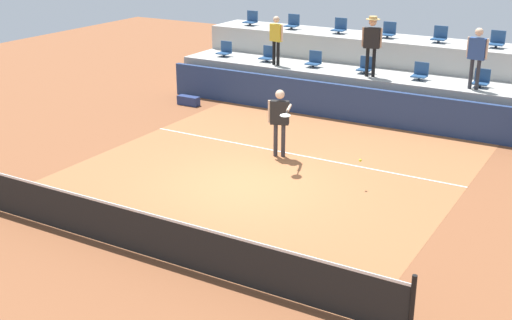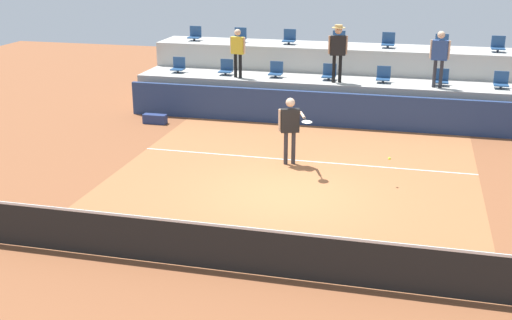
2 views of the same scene
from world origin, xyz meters
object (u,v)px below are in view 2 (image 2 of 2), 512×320
Objects in this scene: stadium_chair_lower_far_left at (178,66)px; stadium_chair_upper_far_right at (498,45)px; stadium_chair_upper_mid_left at (289,38)px; stadium_chair_lower_center at (329,73)px; stadium_chair_lower_right at (441,79)px; tennis_ball at (389,159)px; stadium_chair_lower_left at (226,68)px; tennis_player at (290,124)px; stadium_chair_upper_right at (442,43)px; stadium_chair_upper_mid_right at (388,41)px; stadium_chair_lower_mid_left at (276,71)px; spectator_with_hat at (338,47)px; equipment_bag at (155,119)px; stadium_chair_lower_far_right at (501,81)px; stadium_chair_lower_mid_right at (383,76)px; spectator_leaning_on_rail at (440,54)px; stadium_chair_upper_far_left at (195,35)px; stadium_chair_upper_center at (339,40)px; spectator_in_white at (238,49)px; stadium_chair_upper_left at (240,36)px.

stadium_chair_upper_far_right is (10.65, 1.80, 0.85)m from stadium_chair_lower_far_left.
stadium_chair_lower_center is at bearing -46.35° from stadium_chair_upper_mid_left.
stadium_chair_lower_right reaches higher than tennis_ball.
stadium_chair_lower_left is 6.14m from tennis_player.
stadium_chair_upper_right is at bearing 0.00° from stadium_chair_upper_mid_left.
stadium_chair_lower_center is 1.00× the size of stadium_chair_upper_mid_left.
stadium_chair_upper_right is at bearing 0.00° from stadium_chair_upper_mid_right.
stadium_chair_lower_far_left is 1.00× the size of stadium_chair_lower_left.
tennis_ball is at bearing -46.08° from stadium_chair_lower_left.
stadium_chair_lower_mid_left and stadium_chair_lower_right have the same top height.
spectator_with_hat is 6.32m from equipment_bag.
spectator_with_hat is at bearing -175.68° from stadium_chair_lower_far_right.
stadium_chair_lower_left is 5.31m from stadium_chair_lower_mid_right.
stadium_chair_lower_mid_right is 0.30× the size of spectator_leaning_on_rail.
stadium_chair_upper_far_left is 5.32m from stadium_chair_upper_center.
stadium_chair_upper_mid_left reaches higher than stadium_chair_lower_mid_right.
stadium_chair_upper_center is (0.05, 1.80, 0.85)m from stadium_chair_lower_center.
stadium_chair_lower_far_right is at bearing 0.00° from stadium_chair_lower_far_left.
stadium_chair_upper_mid_right is 3.60m from stadium_chair_upper_far_right.
spectator_in_white is at bearing -36.08° from stadium_chair_lower_left.
spectator_leaning_on_rail is at bearing -32.75° from stadium_chair_upper_center.
spectator_leaning_on_rail reaches higher than stadium_chair_lower_center.
stadium_chair_upper_mid_right is at bearing 180.00° from stadium_chair_upper_far_right.
stadium_chair_upper_far_right is (1.81, 0.00, 0.00)m from stadium_chair_upper_right.
stadium_chair_upper_center is at bearing 180.00° from stadium_chair_upper_right.
spectator_in_white is at bearing -161.61° from stadium_chair_upper_right.
equipment_bag is (-5.30, -2.26, -1.31)m from stadium_chair_lower_center.
stadium_chair_upper_center is at bearing 0.00° from stadium_chair_upper_left.
stadium_chair_upper_far_right reaches higher than stadium_chair_lower_mid_right.
stadium_chair_lower_left is 1.00× the size of stadium_chair_lower_mid_left.
stadium_chair_upper_mid_left is at bearing 48.57° from equipment_bag.
tennis_player is 5.89m from equipment_bag.
stadium_chair_lower_mid_left is 0.30× the size of spectator_leaning_on_rail.
stadium_chair_upper_center reaches higher than tennis_player.
stadium_chair_lower_center is at bearing -91.52° from stadium_chair_upper_center.
tennis_player is at bearing -64.92° from stadium_chair_upper_left.
equipment_bag is (-3.58, -4.06, -2.16)m from stadium_chair_upper_mid_left.
spectator_in_white reaches higher than stadium_chair_upper_far_left.
stadium_chair_upper_mid_right is at bearing 14.32° from stadium_chair_lower_far_left.
stadium_chair_upper_mid_right reaches higher than stadium_chair_lower_far_left.
stadium_chair_lower_mid_left is at bearing 175.81° from spectator_leaning_on_rail.
stadium_chair_lower_right is at bearing 0.00° from stadium_chair_lower_mid_left.
stadium_chair_upper_mid_left is 3.48m from stadium_chair_upper_mid_right.
stadium_chair_upper_far_left reaches higher than equipment_bag.
stadium_chair_lower_left and stadium_chair_lower_right have the same top height.
stadium_chair_upper_center is at bearing 133.62° from stadium_chair_lower_mid_right.
stadium_chair_upper_mid_left is 5.26m from stadium_chair_upper_right.
stadium_chair_lower_far_right is at bearing -14.24° from stadium_chair_upper_mid_left.
stadium_chair_upper_far_left is (-10.65, 1.80, 0.85)m from stadium_chair_lower_far_right.
stadium_chair_upper_right is at bearing 14.23° from stadium_chair_lower_left.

